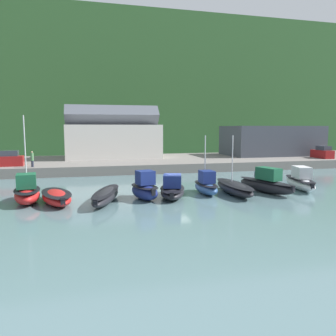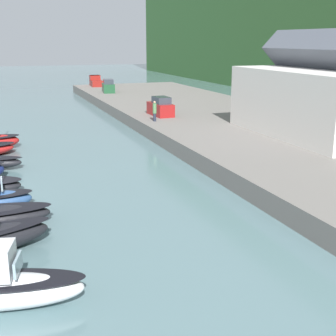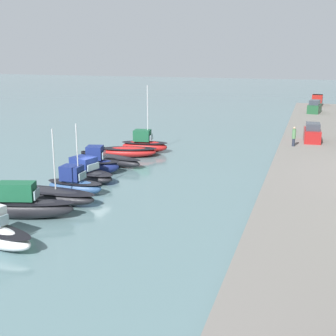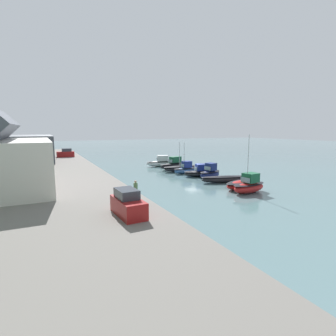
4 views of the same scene
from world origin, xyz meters
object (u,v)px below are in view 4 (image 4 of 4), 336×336
(moored_boat_1, at_px, (241,184))
(moored_boat_7, at_px, (174,164))
(moored_boat_3, at_px, (210,173))
(parked_car_1, at_px, (128,204))
(moored_boat_6, at_px, (182,168))
(moored_boat_5, at_px, (186,169))
(parked_car_2, at_px, (66,153))
(moored_boat_0, at_px, (249,186))
(person_on_quay, at_px, (136,191))
(moored_boat_8, at_px, (161,162))
(moored_boat_2, at_px, (225,179))
(moored_boat_4, at_px, (200,172))

(moored_boat_1, xyz_separation_m, moored_boat_7, (20.48, 0.14, 0.36))
(moored_boat_3, distance_m, parked_car_1, 25.21)
(moored_boat_1, relative_size, moored_boat_6, 0.83)
(moored_boat_5, xyz_separation_m, parked_car_2, (28.58, 18.81, 1.40))
(moored_boat_0, distance_m, moored_boat_1, 2.72)
(moored_boat_0, height_order, parked_car_2, moored_boat_0)
(moored_boat_5, xyz_separation_m, person_on_quay, (-18.87, 16.56, 1.58))
(parked_car_2, distance_m, person_on_quay, 47.51)
(moored_boat_6, relative_size, parked_car_1, 1.86)
(moored_boat_1, relative_size, parked_car_1, 1.54)
(moored_boat_6, relative_size, moored_boat_8, 1.11)
(moored_boat_7, height_order, parked_car_1, parked_car_1)
(moored_boat_8, bearing_deg, moored_boat_1, -163.32)
(moored_boat_8, relative_size, parked_car_1, 1.67)
(moored_boat_8, bearing_deg, parked_car_2, 60.96)
(moored_boat_1, bearing_deg, moored_boat_6, -14.08)
(parked_car_1, xyz_separation_m, person_on_quay, (3.49, -1.89, 0.18))
(moored_boat_3, distance_m, moored_boat_5, 6.52)
(moored_boat_3, bearing_deg, moored_boat_2, 171.94)
(moored_boat_5, height_order, person_on_quay, moored_boat_5)
(moored_boat_0, distance_m, parked_car_2, 49.14)
(moored_boat_5, xyz_separation_m, moored_boat_8, (10.85, 0.09, 0.04))
(moored_boat_8, xyz_separation_m, person_on_quay, (-29.72, 16.47, 1.54))
(moored_boat_2, height_order, parked_car_1, parked_car_1)
(moored_boat_0, xyz_separation_m, moored_boat_5, (16.79, 0.03, -0.11))
(moored_boat_5, bearing_deg, person_on_quay, 139.12)
(parked_car_2, bearing_deg, person_on_quay, -175.46)
(moored_boat_0, height_order, person_on_quay, moored_boat_0)
(moored_boat_4, xyz_separation_m, moored_boat_5, (3.73, 0.86, 0.08))
(moored_boat_7, bearing_deg, moored_boat_1, 164.81)
(moored_boat_0, relative_size, moored_boat_2, 0.96)
(moored_boat_1, relative_size, moored_boat_7, 0.87)
(moored_boat_1, height_order, person_on_quay, person_on_quay)
(moored_boat_3, xyz_separation_m, moored_boat_7, (12.67, 0.27, -0.04))
(moored_boat_4, height_order, moored_boat_6, moored_boat_6)
(moored_boat_0, height_order, moored_boat_2, moored_boat_0)
(moored_boat_5, bearing_deg, moored_boat_0, -179.50)
(moored_boat_5, xyz_separation_m, parked_car_1, (-22.36, 18.45, 1.40))
(parked_car_1, bearing_deg, person_on_quay, -121.26)
(moored_boat_8, height_order, parked_car_1, parked_car_1)
(moored_boat_4, xyz_separation_m, moored_boat_6, (6.45, 0.17, -0.15))
(moored_boat_0, bearing_deg, moored_boat_3, -13.17)
(moored_boat_2, relative_size, parked_car_2, 1.88)
(moored_boat_0, relative_size, moored_boat_8, 1.08)
(moored_boat_2, xyz_separation_m, moored_boat_8, (20.84, 1.45, 0.31))
(moored_boat_1, xyz_separation_m, person_on_quay, (-4.63, 17.48, 1.86))
(moored_boat_3, xyz_separation_m, parked_car_1, (-15.93, 19.50, 1.27))
(moored_boat_3, height_order, moored_boat_4, moored_boat_3)
(moored_boat_4, height_order, person_on_quay, person_on_quay)
(moored_boat_5, relative_size, parked_car_1, 1.37)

